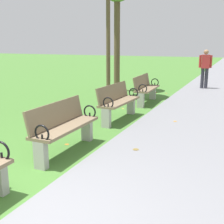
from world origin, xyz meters
The scene contains 6 objects.
paved_walkway centered at (1.17, 18.00, 0.01)m, with size 2.33×44.00×0.02m, color slate.
park_bench_2 centered at (-0.50, 2.26, 0.49)m, with size 0.48×1.60×0.90m.
park_bench_3 centered at (-0.50, 4.71, 0.49)m, with size 0.53×1.62×0.90m.
park_bench_4 centered at (-0.50, 7.03, 0.49)m, with size 0.53×1.62×0.90m.
pedestrian_walking centered at (0.85, 10.95, 0.93)m, with size 0.53×0.26×1.62m.
scattered_leaves centered at (-0.62, 3.27, 0.01)m, with size 4.47×11.19×0.02m.
Camera 1 is at (2.26, -1.86, 1.91)m, focal length 46.42 mm.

